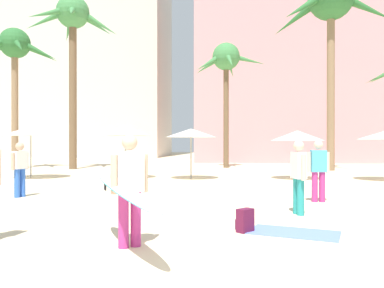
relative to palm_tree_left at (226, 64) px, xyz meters
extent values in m
plane|color=beige|center=(-1.41, -20.50, -6.61)|extent=(120.00, 120.00, 0.00)
cube|color=pink|center=(7.37, 11.22, 2.40)|extent=(19.58, 11.71, 18.02)
cylinder|color=brown|center=(0.01, 0.00, -3.07)|extent=(0.34, 0.34, 7.08)
sphere|color=#428447|center=(0.01, 0.00, 0.47)|extent=(1.75, 1.75, 1.75)
cone|color=#428447|center=(1.45, 0.03, 0.21)|extent=(2.10, 0.42, 0.89)
cone|color=#428447|center=(0.32, 1.33, 0.00)|extent=(0.83, 2.06, 1.27)
cone|color=#428447|center=(-1.18, 0.69, 0.03)|extent=(1.95, 1.35, 1.22)
cone|color=#428447|center=(-1.08, -0.74, -0.07)|extent=(1.85, 1.42, 1.40)
cone|color=#428447|center=(0.22, -1.31, -0.06)|extent=(0.69, 2.01, 1.38)
cylinder|color=#896B4C|center=(5.98, -2.02, -1.65)|extent=(0.44, 0.44, 9.92)
cone|color=#2D6B33|center=(8.07, -2.01, 2.60)|extent=(3.15, 0.58, 1.92)
cone|color=#2D6B33|center=(6.51, 0.05, 2.68)|extent=(1.35, 3.23, 1.77)
cone|color=#2D6B33|center=(4.22, -0.97, 2.51)|extent=(2.94, 2.07, 2.09)
cone|color=#2D6B33|center=(4.27, -3.10, 2.48)|extent=(2.89, 2.11, 2.15)
cylinder|color=#896B4C|center=(-12.88, -1.97, -2.77)|extent=(0.40, 0.40, 7.68)
sphere|color=#2D6B33|center=(-12.88, -1.97, 1.07)|extent=(1.84, 1.84, 1.84)
cone|color=#2D6B33|center=(-11.34, -1.98, 0.55)|extent=(2.34, 0.42, 1.41)
cone|color=#2D6B33|center=(-11.87, -0.72, 0.72)|extent=(1.83, 2.13, 1.08)
cone|color=#2D6B33|center=(-13.68, -0.57, 0.75)|extent=(1.55, 2.30, 1.04)
cone|color=#2D6B33|center=(-11.95, -3.23, 0.60)|extent=(1.73, 2.14, 1.32)
cylinder|color=brown|center=(-9.26, -1.92, -1.86)|extent=(0.45, 0.45, 9.50)
sphere|color=#428447|center=(-9.26, -1.92, 2.89)|extent=(1.97, 1.97, 1.97)
cone|color=#428447|center=(-7.72, -1.63, 2.25)|extent=(2.41, 0.86, 1.67)
cone|color=#428447|center=(-8.27, -0.55, 2.51)|extent=(1.83, 2.29, 1.17)
cone|color=#428447|center=(-10.06, -0.53, 2.32)|extent=(1.59, 2.32, 1.53)
cone|color=#428447|center=(-10.88, -2.10, 2.38)|extent=(2.49, 0.70, 1.43)
cone|color=#428447|center=(-10.26, -3.23, 2.41)|extent=(1.85, 2.23, 1.37)
cone|color=#428447|center=(-8.72, -3.47, 2.41)|extent=(1.22, 2.48, 1.37)
cylinder|color=gray|center=(-1.61, -7.96, -5.50)|extent=(0.06, 0.06, 2.22)
cone|color=white|center=(-1.61, -7.96, -4.58)|extent=(2.22, 2.22, 0.38)
cylinder|color=gray|center=(-8.80, -8.10, -5.46)|extent=(0.06, 0.06, 2.30)
cone|color=white|center=(-8.80, -8.10, -4.50)|extent=(2.60, 2.60, 0.38)
cylinder|color=gray|center=(3.02, -7.69, -5.55)|extent=(0.06, 0.06, 2.13)
cone|color=white|center=(3.02, -7.69, -4.70)|extent=(2.28, 2.28, 0.44)
cylinder|color=gray|center=(-4.56, -7.81, -5.40)|extent=(0.06, 0.06, 2.41)
cone|color=beige|center=(-4.56, -7.81, -4.44)|extent=(2.22, 2.22, 0.49)
cube|color=#6684E0|center=(1.00, -17.98, -6.60)|extent=(1.74, 1.33, 0.01)
cube|color=#5A1735|center=(0.14, -17.97, -6.40)|extent=(0.34, 0.34, 0.42)
cube|color=#48122A|center=(0.06, -17.89, -6.48)|extent=(0.19, 0.19, 0.18)
cylinder|color=#B7337F|center=(-1.61, -19.06, -6.18)|extent=(0.22, 0.22, 0.85)
cylinder|color=#B7337F|center=(-1.78, -19.18, -6.18)|extent=(0.22, 0.22, 0.85)
cube|color=white|center=(-1.69, -19.12, -5.45)|extent=(0.45, 0.41, 0.62)
sphere|color=#D1A889|center=(-1.69, -19.12, -5.00)|extent=(0.33, 0.33, 0.24)
cylinder|color=#D1A889|center=(-1.49, -18.98, -5.48)|extent=(0.14, 0.14, 0.59)
cylinder|color=#D1A889|center=(-1.90, -19.26, -5.48)|extent=(0.14, 0.14, 0.59)
ellipsoid|color=beige|center=(-1.69, -19.42, -5.71)|extent=(1.69, 2.52, 0.32)
ellipsoid|color=teal|center=(-1.69, -19.42, -5.71)|extent=(1.72, 2.54, 0.29)
cube|color=black|center=(-2.27, -18.47, -5.73)|extent=(0.07, 0.11, 0.19)
cylinder|color=teal|center=(1.41, -16.07, -6.21)|extent=(0.19, 0.19, 0.80)
cylinder|color=teal|center=(1.46, -16.26, -6.21)|extent=(0.19, 0.19, 0.80)
cube|color=white|center=(1.43, -16.17, -5.51)|extent=(0.31, 0.44, 0.59)
sphere|color=beige|center=(1.43, -16.17, -5.07)|extent=(0.29, 0.29, 0.24)
cylinder|color=beige|center=(1.37, -15.92, -5.54)|extent=(0.12, 0.12, 0.56)
cylinder|color=beige|center=(1.49, -16.41, -5.54)|extent=(0.12, 0.12, 0.56)
cylinder|color=#B7337F|center=(2.43, -14.23, -6.20)|extent=(0.17, 0.17, 0.81)
cylinder|color=#B7337F|center=(2.23, -14.24, -6.20)|extent=(0.17, 0.17, 0.81)
cube|color=#4CB2DB|center=(2.33, -14.23, -5.50)|extent=(0.42, 0.25, 0.59)
sphere|color=beige|center=(2.33, -14.23, -5.07)|extent=(0.26, 0.26, 0.24)
cylinder|color=beige|center=(2.58, -14.21, -5.54)|extent=(0.11, 0.11, 0.56)
cylinder|color=beige|center=(2.08, -14.25, -5.54)|extent=(0.11, 0.11, 0.56)
cylinder|color=blue|center=(-6.23, -14.04, -6.19)|extent=(0.21, 0.21, 0.83)
cylinder|color=blue|center=(-6.16, -13.85, -6.19)|extent=(0.21, 0.21, 0.83)
cube|color=white|center=(-6.20, -13.94, -5.52)|extent=(0.35, 0.45, 0.52)
sphere|color=#D1A889|center=(-6.20, -13.94, -5.11)|extent=(0.31, 0.31, 0.24)
cylinder|color=#D1A889|center=(-6.29, -14.18, -5.55)|extent=(0.13, 0.13, 0.50)
cylinder|color=#D1A889|center=(-6.11, -13.71, -5.55)|extent=(0.13, 0.13, 0.50)
camera|label=1|loc=(-0.29, -25.05, -5.00)|focal=36.71mm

